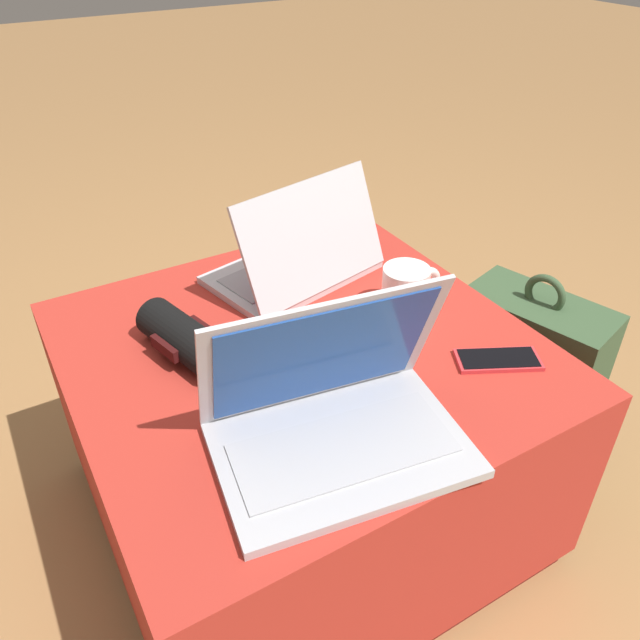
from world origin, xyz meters
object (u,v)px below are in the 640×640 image
object	(u,v)px
laptop_far	(299,260)
backpack	(525,384)
laptop_near	(335,416)
cell_phone	(498,360)
wrist_brace	(185,338)
coffee_mug	(406,289)

from	to	relation	value
laptop_far	backpack	distance (m)	0.61
laptop_far	backpack	world-z (taller)	laptop_far
laptop_near	cell_phone	world-z (taller)	laptop_near
laptop_near	wrist_brace	size ratio (longest dim) A/B	1.89
wrist_brace	coffee_mug	distance (m)	0.44
laptop_near	backpack	xyz separation A→B (m)	(0.62, 0.14, -0.31)
backpack	wrist_brace	bearing A→B (deg)	60.07
coffee_mug	wrist_brace	bearing A→B (deg)	169.85
backpack	laptop_far	bearing A→B (deg)	37.62
laptop_near	coffee_mug	distance (m)	0.40
backpack	wrist_brace	distance (m)	0.81
laptop_far	wrist_brace	xyz separation A→B (m)	(-0.31, -0.13, -0.01)
laptop_near	laptop_far	world-z (taller)	laptop_near
backpack	laptop_near	bearing A→B (deg)	86.64
cell_phone	laptop_near	bearing A→B (deg)	-60.11
backpack	cell_phone	bearing A→B (deg)	99.19
wrist_brace	laptop_near	bearing A→B (deg)	-69.40
laptop_near	cell_phone	bearing A→B (deg)	11.71
laptop_far	cell_phone	size ratio (longest dim) A/B	2.37
backpack	coffee_mug	bearing A→B (deg)	55.01
wrist_brace	coffee_mug	bearing A→B (deg)	-10.15
coffee_mug	cell_phone	bearing A→B (deg)	-79.41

